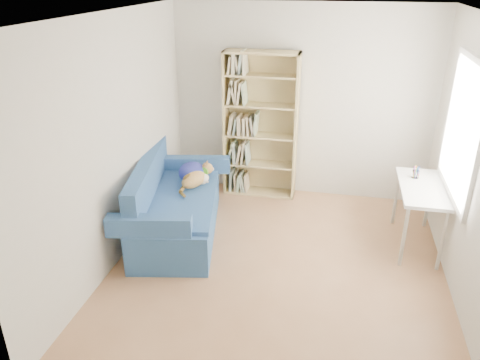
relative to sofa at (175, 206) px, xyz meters
name	(u,v)px	position (x,y,z in m)	size (l,w,h in m)	color
ground	(278,268)	(1.33, -0.52, -0.35)	(4.00, 4.00, 0.00)	#A06F48
room_shell	(294,122)	(1.43, -0.48, 1.29)	(3.54, 4.04, 2.62)	silver
sofa	(175,206)	(0.00, 0.00, 0.00)	(1.22, 2.02, 0.92)	#254C84
bookshelf	(261,132)	(0.81, 1.31, 0.58)	(1.00, 0.31, 2.00)	tan
desk	(421,193)	(2.82, 0.30, 0.32)	(0.48, 1.06, 0.75)	white
pen_cup	(416,173)	(2.77, 0.53, 0.46)	(0.08, 0.08, 0.15)	white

